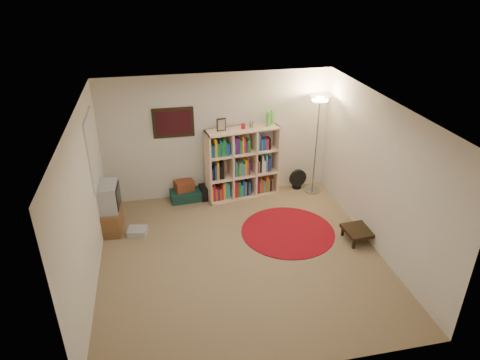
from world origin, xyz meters
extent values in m
cube|color=#856E4E|center=(0.00, 0.00, -0.01)|extent=(4.50, 4.50, 0.02)
cube|color=white|center=(0.00, 0.00, 2.51)|extent=(4.50, 4.50, 0.02)
cube|color=silver|center=(0.00, 2.26, 1.25)|extent=(4.50, 0.02, 2.50)
cube|color=silver|center=(0.00, -2.26, 1.25)|extent=(4.50, 0.02, 2.50)
cube|color=silver|center=(-2.26, 0.00, 1.25)|extent=(0.02, 4.50, 2.50)
cube|color=silver|center=(2.26, 0.00, 1.25)|extent=(0.02, 4.50, 2.50)
cube|color=black|center=(-0.85, 2.23, 1.60)|extent=(0.78, 0.04, 0.58)
cube|color=#460E16|center=(-0.85, 2.21, 1.60)|extent=(0.66, 0.01, 0.46)
cube|color=white|center=(-2.23, 1.30, 1.55)|extent=(0.03, 1.00, 1.20)
cube|color=beige|center=(1.85, 2.24, 1.20)|extent=(0.08, 0.01, 0.12)
cube|color=#FFD0AA|center=(0.44, 2.03, 0.02)|extent=(1.50, 0.63, 0.03)
cube|color=#FFD0AA|center=(0.44, 2.03, 1.44)|extent=(1.50, 0.63, 0.03)
cube|color=#FFD0AA|center=(-0.26, 1.93, 0.73)|extent=(0.09, 0.42, 1.46)
cube|color=#FFD0AA|center=(1.14, 2.14, 0.73)|extent=(0.09, 0.42, 1.46)
cube|color=#FFD0AA|center=(0.41, 2.23, 0.73)|extent=(1.44, 0.24, 1.46)
cube|color=#FFD0AA|center=(0.20, 2.00, 0.73)|extent=(0.09, 0.40, 1.39)
cube|color=#FFD0AA|center=(0.68, 2.07, 0.73)|extent=(0.09, 0.40, 1.39)
cube|color=#FFD0AA|center=(0.44, 2.03, 0.49)|extent=(1.44, 0.60, 0.03)
cube|color=#FFD0AA|center=(0.44, 2.03, 0.97)|extent=(1.44, 0.60, 0.03)
cube|color=#F6A420|center=(-0.22, 1.89, 0.19)|extent=(0.07, 0.17, 0.32)
cube|color=red|center=(-0.17, 1.90, 0.22)|extent=(0.07, 0.17, 0.37)
cube|color=#DB541B|center=(-0.13, 1.91, 0.16)|extent=(0.07, 0.17, 0.25)
cube|color=#471B6D|center=(-0.08, 1.91, 0.16)|extent=(0.06, 0.17, 0.25)
cube|color=#DB541B|center=(-0.04, 1.92, 0.15)|extent=(0.06, 0.17, 0.23)
cube|color=red|center=(-0.01, 1.92, 0.19)|extent=(0.06, 0.17, 0.31)
cube|color=#F6A420|center=(0.03, 1.93, 0.22)|extent=(0.06, 0.17, 0.36)
cube|color=teal|center=(0.08, 1.94, 0.22)|extent=(0.07, 0.17, 0.37)
cube|color=teal|center=(0.13, 1.94, 0.21)|extent=(0.07, 0.17, 0.34)
cube|color=#471B6D|center=(-0.22, 1.89, 0.62)|extent=(0.07, 0.17, 0.23)
cube|color=black|center=(-0.17, 1.90, 0.63)|extent=(0.07, 0.17, 0.26)
cube|color=#1B48A4|center=(-0.13, 1.91, 0.66)|extent=(0.06, 0.17, 0.30)
cube|color=#F6A420|center=(-0.09, 1.91, 0.68)|extent=(0.07, 0.17, 0.35)
cube|color=black|center=(-0.04, 1.92, 0.64)|extent=(0.07, 0.17, 0.27)
cube|color=black|center=(0.01, 1.93, 0.69)|extent=(0.07, 0.17, 0.36)
cube|color=#1B8928|center=(-0.22, 1.89, 1.12)|extent=(0.07, 0.17, 0.29)
cube|color=#1B48A4|center=(-0.17, 1.90, 1.09)|extent=(0.08, 0.17, 0.24)
cube|color=#F6A420|center=(-0.12, 1.91, 1.16)|extent=(0.07, 0.17, 0.36)
cube|color=#1B8928|center=(-0.07, 1.92, 1.11)|extent=(0.07, 0.17, 0.27)
cube|color=#1B48A4|center=(-0.02, 1.92, 1.14)|extent=(0.05, 0.17, 0.33)
cube|color=#1B8928|center=(0.01, 1.93, 1.13)|extent=(0.05, 0.17, 0.30)
cube|color=#1B8928|center=(0.05, 1.93, 1.15)|extent=(0.07, 0.17, 0.35)
cube|color=#1B48A4|center=(0.09, 1.94, 1.12)|extent=(0.05, 0.17, 0.29)
cube|color=#1B48A4|center=(0.13, 1.95, 1.10)|extent=(0.07, 0.17, 0.24)
cube|color=red|center=(0.26, 1.96, 0.21)|extent=(0.07, 0.17, 0.36)
cube|color=red|center=(0.30, 1.97, 0.20)|extent=(0.07, 0.17, 0.33)
cube|color=#1B8928|center=(0.35, 1.98, 0.20)|extent=(0.07, 0.17, 0.33)
cube|color=teal|center=(0.40, 1.99, 0.16)|extent=(0.07, 0.17, 0.25)
cube|color=#1B48A4|center=(0.45, 1.99, 0.20)|extent=(0.07, 0.17, 0.34)
cube|color=#967252|center=(0.49, 2.00, 0.19)|extent=(0.05, 0.17, 0.30)
cube|color=black|center=(0.52, 2.01, 0.20)|extent=(0.06, 0.17, 0.33)
cube|color=#1B48A4|center=(0.57, 2.01, 0.18)|extent=(0.07, 0.17, 0.28)
cube|color=#471B6D|center=(0.25, 1.96, 0.63)|extent=(0.05, 0.17, 0.25)
cube|color=teal|center=(0.29, 1.97, 0.66)|extent=(0.06, 0.17, 0.30)
cube|color=#1B8928|center=(0.33, 1.98, 0.62)|extent=(0.06, 0.17, 0.23)
cube|color=#967252|center=(0.36, 1.98, 0.64)|extent=(0.06, 0.17, 0.28)
cube|color=teal|center=(0.40, 1.99, 0.66)|extent=(0.05, 0.17, 0.30)
cube|color=teal|center=(0.44, 1.99, 0.63)|extent=(0.08, 0.17, 0.25)
cube|color=#F6A420|center=(0.48, 2.00, 0.67)|extent=(0.05, 0.17, 0.33)
cube|color=#DB541B|center=(0.52, 2.00, 0.67)|extent=(0.06, 0.17, 0.32)
cube|color=#471B6D|center=(0.55, 2.01, 0.64)|extent=(0.05, 0.17, 0.26)
cube|color=teal|center=(0.25, 1.96, 1.10)|extent=(0.05, 0.17, 0.25)
cube|color=#471B6D|center=(0.29, 1.97, 1.15)|extent=(0.07, 0.17, 0.34)
cube|color=#471B6D|center=(0.34, 1.98, 1.14)|extent=(0.07, 0.17, 0.33)
cube|color=#1B8928|center=(0.39, 1.98, 1.11)|extent=(0.07, 0.17, 0.27)
cube|color=#F6A420|center=(0.43, 1.99, 1.15)|extent=(0.05, 0.17, 0.35)
cube|color=red|center=(0.46, 2.00, 1.13)|extent=(0.06, 0.17, 0.31)
cube|color=#471B6D|center=(0.50, 2.00, 1.10)|extent=(0.06, 0.17, 0.25)
cube|color=#1B8928|center=(0.54, 2.01, 1.11)|extent=(0.07, 0.17, 0.27)
cube|color=#471B6D|center=(0.74, 2.04, 0.21)|extent=(0.06, 0.17, 0.35)
cube|color=red|center=(0.78, 2.04, 0.17)|extent=(0.06, 0.17, 0.27)
cube|color=#967252|center=(0.81, 2.05, 0.19)|extent=(0.05, 0.17, 0.31)
cube|color=#DB541B|center=(0.85, 2.06, 0.18)|extent=(0.07, 0.17, 0.28)
cube|color=teal|center=(0.90, 2.06, 0.16)|extent=(0.07, 0.17, 0.25)
cube|color=#DB541B|center=(0.95, 2.07, 0.21)|extent=(0.06, 0.17, 0.34)
cube|color=#967252|center=(0.99, 2.08, 0.18)|extent=(0.06, 0.17, 0.29)
cube|color=black|center=(1.03, 2.08, 0.15)|extent=(0.06, 0.17, 0.23)
cube|color=#967252|center=(1.07, 2.09, 0.17)|extent=(0.06, 0.17, 0.27)
cube|color=#471B6D|center=(0.73, 2.04, 0.62)|extent=(0.06, 0.17, 0.24)
cube|color=#967252|center=(0.77, 2.04, 0.63)|extent=(0.05, 0.17, 0.24)
cube|color=black|center=(0.80, 2.05, 0.67)|extent=(0.06, 0.17, 0.33)
cube|color=white|center=(0.84, 2.05, 0.68)|extent=(0.06, 0.17, 0.36)
cube|color=white|center=(0.89, 2.06, 0.62)|extent=(0.07, 0.17, 0.24)
cube|color=teal|center=(0.93, 2.07, 0.69)|extent=(0.06, 0.17, 0.37)
cube|color=#471B6D|center=(0.97, 2.07, 0.64)|extent=(0.06, 0.17, 0.27)
cube|color=#1B48A4|center=(1.01, 2.08, 0.66)|extent=(0.06, 0.17, 0.31)
cube|color=teal|center=(0.74, 2.04, 1.16)|extent=(0.08, 0.17, 0.36)
cube|color=#471B6D|center=(0.79, 2.05, 1.14)|extent=(0.05, 0.17, 0.33)
cube|color=teal|center=(0.82, 2.05, 1.09)|extent=(0.05, 0.17, 0.23)
cube|color=#1B48A4|center=(0.85, 2.06, 1.10)|extent=(0.06, 0.17, 0.25)
cube|color=#1B48A4|center=(0.88, 2.06, 1.10)|extent=(0.05, 0.17, 0.24)
cube|color=red|center=(0.93, 2.07, 1.10)|extent=(0.08, 0.17, 0.25)
cube|color=black|center=(0.98, 2.07, 1.10)|extent=(0.06, 0.17, 0.24)
cube|color=black|center=(0.03, 1.99, 1.58)|extent=(0.18, 0.05, 0.25)
cube|color=#A49389|center=(0.03, 1.98, 1.58)|extent=(0.14, 0.03, 0.20)
cylinder|color=#B2101F|center=(0.46, 2.04, 1.50)|extent=(0.09, 0.09, 0.09)
cylinder|color=#959699|center=(0.63, 2.06, 1.51)|extent=(0.08, 0.08, 0.11)
cylinder|color=#59BF49|center=(0.96, 2.07, 1.60)|extent=(0.09, 0.09, 0.29)
cylinder|color=#59BF49|center=(1.05, 2.16, 1.60)|extent=(0.09, 0.09, 0.29)
cylinder|color=#959699|center=(1.92, 1.91, 0.02)|extent=(0.35, 0.35, 0.03)
cylinder|color=#959699|center=(1.92, 1.91, 0.98)|extent=(0.03, 0.03, 1.90)
cone|color=#959699|center=(1.92, 1.91, 1.96)|extent=(0.42, 0.42, 0.15)
cylinder|color=#FFD88C|center=(1.92, 1.91, 1.97)|extent=(0.34, 0.34, 0.02)
cylinder|color=black|center=(1.65, 2.12, 0.02)|extent=(0.23, 0.23, 0.03)
cylinder|color=black|center=(1.65, 2.12, 0.11)|extent=(0.05, 0.05, 0.15)
cylinder|color=black|center=(1.66, 2.10, 0.24)|extent=(0.38, 0.15, 0.37)
cube|color=brown|center=(-2.15, 1.24, 0.22)|extent=(0.48, 0.66, 0.44)
cube|color=#B1B1B6|center=(-2.15, 1.24, 0.68)|extent=(0.47, 0.55, 0.48)
cube|color=black|center=(-1.93, 1.23, 0.68)|extent=(0.04, 0.46, 0.40)
cube|color=black|center=(-1.92, 1.23, 0.68)|extent=(0.03, 0.40, 0.35)
cube|color=#B1B1B6|center=(-1.67, 1.02, 0.05)|extent=(0.37, 0.33, 0.11)
cube|color=#13352E|center=(-0.71, 2.09, 0.10)|extent=(0.64, 0.44, 0.20)
cube|color=brown|center=(-0.73, 2.13, 0.30)|extent=(0.42, 0.35, 0.21)
cube|color=black|center=(-0.23, 2.07, 0.13)|extent=(0.41, 0.35, 0.27)
cylinder|color=maroon|center=(0.96, 0.55, 0.01)|extent=(1.66, 1.66, 0.01)
cube|color=black|center=(2.08, 0.06, 0.20)|extent=(0.53, 0.53, 0.06)
cube|color=black|center=(1.89, -0.15, 0.09)|extent=(0.04, 0.04, 0.18)
cube|color=black|center=(2.29, -0.13, 0.09)|extent=(0.04, 0.04, 0.18)
cube|color=black|center=(1.87, 0.24, 0.09)|extent=(0.04, 0.04, 0.18)
cube|color=black|center=(2.26, 0.27, 0.09)|extent=(0.04, 0.04, 0.18)
camera|label=1|loc=(-1.16, -5.54, 4.29)|focal=32.00mm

